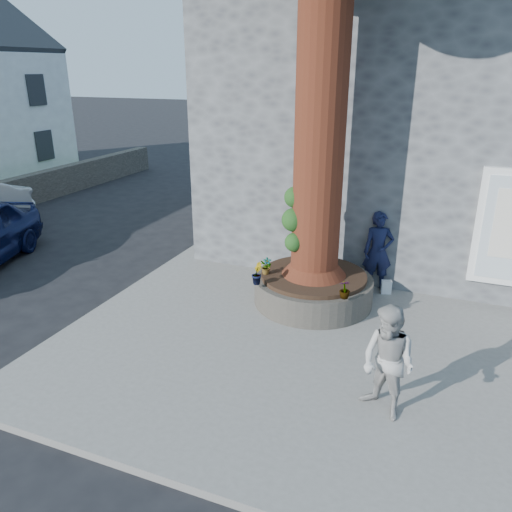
% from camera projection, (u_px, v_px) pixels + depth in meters
% --- Properties ---
extents(ground, '(120.00, 120.00, 0.00)m').
position_uv_depth(ground, '(234.00, 348.00, 8.46)').
color(ground, black).
rests_on(ground, ground).
extents(pavement, '(9.00, 8.00, 0.12)m').
position_uv_depth(pavement, '(335.00, 334.00, 8.78)').
color(pavement, slate).
rests_on(pavement, ground).
extents(yellow_line, '(0.10, 30.00, 0.01)m').
position_uv_depth(yellow_line, '(121.00, 296.00, 10.39)').
color(yellow_line, yellow).
rests_on(yellow_line, ground).
extents(stone_shop, '(10.30, 8.30, 6.30)m').
position_uv_depth(stone_shop, '(438.00, 122.00, 12.70)').
color(stone_shop, '#4A4C4F').
rests_on(stone_shop, ground).
extents(planter, '(2.30, 2.30, 0.60)m').
position_uv_depth(planter, '(313.00, 288.00, 9.77)').
color(planter, black).
rests_on(planter, pavement).
extents(man, '(0.70, 0.56, 1.66)m').
position_uv_depth(man, '(378.00, 252.00, 10.15)').
color(man, '#141837').
rests_on(man, pavement).
extents(woman, '(0.96, 0.90, 1.56)m').
position_uv_depth(woman, '(388.00, 363.00, 6.43)').
color(woman, '#A6A39F').
rests_on(woman, pavement).
extents(shopping_bag, '(0.23, 0.18, 0.28)m').
position_uv_depth(shopping_bag, '(386.00, 287.00, 10.18)').
color(shopping_bag, white).
rests_on(shopping_bag, pavement).
extents(plant_a, '(0.20, 0.19, 0.32)m').
position_uv_depth(plant_a, '(267.00, 265.00, 9.63)').
color(plant_a, gray).
rests_on(plant_a, planter).
extents(plant_b, '(0.27, 0.28, 0.41)m').
position_uv_depth(plant_b, '(257.00, 273.00, 9.14)').
color(plant_b, gray).
rests_on(plant_b, planter).
extents(plant_c, '(0.25, 0.25, 0.33)m').
position_uv_depth(plant_c, '(345.00, 289.00, 8.59)').
color(plant_c, gray).
rests_on(plant_c, planter).
extents(plant_d, '(0.32, 0.33, 0.28)m').
position_uv_depth(plant_d, '(266.00, 267.00, 9.59)').
color(plant_d, gray).
rests_on(plant_d, planter).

